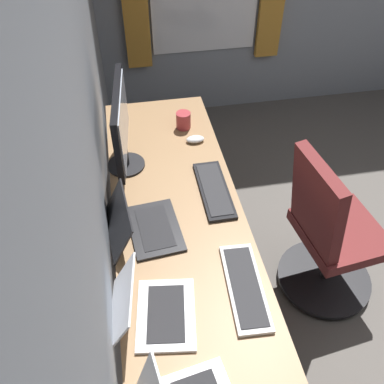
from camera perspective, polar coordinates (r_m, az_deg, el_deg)
The scene contains 11 objects.
wall_back at distance 1.36m, azimuth -16.17°, elevation 0.67°, with size 5.31×0.10×2.60m, color #8C939E.
desk at distance 1.99m, azimuth -1.42°, elevation -6.13°, with size 2.22×0.62×0.73m.
drawer_pedestal at distance 2.34m, azimuth -2.58°, elevation -8.22°, with size 0.40×0.51×0.69m.
monitor_primary at distance 2.13m, azimuth -9.63°, elevation 8.96°, with size 0.55×0.20×0.45m.
laptop_leftmost at distance 1.65m, azimuth -5.95°, elevation -15.64°, with size 0.35×0.36×0.20m.
laptop_left at distance 1.90m, azimuth -7.05°, elevation -4.54°, with size 0.36×0.35×0.21m.
keyboard_main at distance 2.11m, azimuth 3.03°, elevation 0.31°, with size 0.42×0.14×0.02m.
keyboard_spare at distance 1.75m, azimuth 7.25°, elevation -12.68°, with size 0.43×0.16×0.02m.
mouse_main at distance 2.41m, azimuth 0.45°, elevation 7.23°, with size 0.06×0.10×0.03m, color silver.
coffee_mug at distance 2.51m, azimuth -1.19°, elevation 9.80°, with size 0.13×0.09×0.10m.
office_chair at distance 2.38m, azimuth 18.12°, elevation -5.77°, with size 0.56×0.58×0.97m.
Camera 1 is at (-1.00, 1.98, 2.19)m, focal length 39.04 mm.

